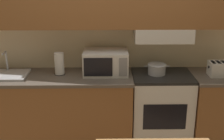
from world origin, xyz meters
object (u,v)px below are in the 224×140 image
(stove_range, at_px, (160,110))
(sink_basin, at_px, (4,74))
(microwave, at_px, (106,62))
(cooking_pot, at_px, (157,69))
(paper_towel_roll, at_px, (59,64))
(toaster, at_px, (220,69))

(stove_range, distance_m, sink_basin, 1.87)
(microwave, distance_m, sink_basin, 1.16)
(cooking_pot, bearing_deg, stove_range, -18.80)
(sink_basin, relative_size, paper_towel_roll, 2.06)
(stove_range, distance_m, paper_towel_roll, 1.32)
(stove_range, height_order, microwave, microwave)
(paper_towel_roll, bearing_deg, sink_basin, -175.56)
(stove_range, relative_size, microwave, 1.77)
(microwave, height_order, toaster, microwave)
(cooking_pot, bearing_deg, microwave, 175.70)
(toaster, distance_m, paper_towel_roll, 1.83)
(toaster, xyz_separation_m, paper_towel_roll, (-1.83, 0.08, 0.04))
(microwave, xyz_separation_m, toaster, (1.30, -0.11, -0.05))
(stove_range, relative_size, paper_towel_roll, 3.52)
(stove_range, bearing_deg, microwave, 174.20)
(stove_range, height_order, cooking_pot, cooking_pot)
(microwave, bearing_deg, toaster, -4.91)
(stove_range, xyz_separation_m, cooking_pot, (-0.07, 0.02, 0.52))
(cooking_pot, bearing_deg, paper_towel_roll, 179.42)
(cooking_pot, distance_m, microwave, 0.60)
(sink_basin, bearing_deg, toaster, -0.71)
(microwave, xyz_separation_m, paper_towel_roll, (-0.53, -0.03, -0.01))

